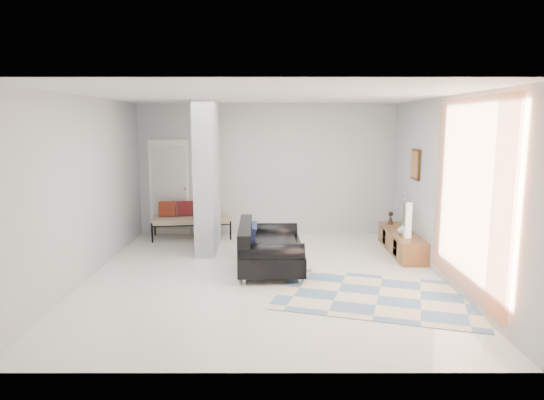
{
  "coord_description": "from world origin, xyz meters",
  "views": [
    {
      "loc": [
        0.1,
        -7.38,
        2.41
      ],
      "look_at": [
        0.11,
        0.6,
        1.12
      ],
      "focal_mm": 32.0,
      "sensor_mm": 36.0,
      "label": 1
    }
  ],
  "objects": [
    {
      "name": "wall_left",
      "position": [
        -2.75,
        0.0,
        1.4
      ],
      "size": [
        0.0,
        6.0,
        6.0
      ],
      "primitive_type": "plane",
      "rotation": [
        1.57,
        0.0,
        1.57
      ],
      "color": "#B8BBBC",
      "rests_on": "ground"
    },
    {
      "name": "vase",
      "position": [
        2.47,
        1.15,
        0.5
      ],
      "size": [
        0.2,
        0.2,
        0.2
      ],
      "primitive_type": "imported",
      "rotation": [
        0.0,
        0.0,
        0.04
      ],
      "color": "silver",
      "rests_on": "media_console"
    },
    {
      "name": "daybed",
      "position": [
        -1.61,
        2.63,
        0.42
      ],
      "size": [
        1.7,
        0.91,
        0.77
      ],
      "rotation": [
        0.0,
        0.0,
        0.15
      ],
      "color": "black",
      "rests_on": "floor"
    },
    {
      "name": "media_console",
      "position": [
        2.52,
        1.4,
        0.2
      ],
      "size": [
        0.45,
        1.89,
        0.8
      ],
      "color": "brown",
      "rests_on": "floor"
    },
    {
      "name": "hallway_door",
      "position": [
        -2.1,
        2.96,
        1.02
      ],
      "size": [
        0.85,
        0.06,
        2.04
      ],
      "primitive_type": "cube",
      "color": "white",
      "rests_on": "floor"
    },
    {
      "name": "wall_art",
      "position": [
        2.72,
        1.4,
        1.65
      ],
      "size": [
        0.04,
        0.45,
        0.55
      ],
      "primitive_type": "cube",
      "color": "#3E2410",
      "rests_on": "wall_right"
    },
    {
      "name": "partition_column",
      "position": [
        -1.1,
        1.6,
        1.4
      ],
      "size": [
        0.35,
        1.2,
        2.8
      ],
      "primitive_type": "cube",
      "color": "#A4AAAB",
      "rests_on": "floor"
    },
    {
      "name": "floor",
      "position": [
        0.0,
        0.0,
        0.0
      ],
      "size": [
        6.0,
        6.0,
        0.0
      ],
      "primitive_type": "plane",
      "color": "white",
      "rests_on": "ground"
    },
    {
      "name": "loveseat",
      "position": [
        0.02,
        0.38,
        0.35
      ],
      "size": [
        1.07,
        1.78,
        0.76
      ],
      "rotation": [
        0.0,
        0.0,
        0.03
      ],
      "color": "silver",
      "rests_on": "floor"
    },
    {
      "name": "curtain",
      "position": [
        2.67,
        -1.15,
        1.45
      ],
      "size": [
        0.0,
        2.55,
        2.55
      ],
      "primitive_type": "plane",
      "rotation": [
        1.57,
        0.0,
        1.57
      ],
      "color": "#FF8643",
      "rests_on": "wall_right"
    },
    {
      "name": "wall_front",
      "position": [
        0.0,
        -3.0,
        1.4
      ],
      "size": [
        6.0,
        0.0,
        6.0
      ],
      "primitive_type": "plane",
      "rotation": [
        -1.57,
        0.0,
        0.0
      ],
      "color": "#B8BBBC",
      "rests_on": "ground"
    },
    {
      "name": "area_rug",
      "position": [
        1.6,
        -0.9,
        0.01
      ],
      "size": [
        3.15,
        2.54,
        0.01
      ],
      "primitive_type": "cube",
      "rotation": [
        0.0,
        0.0,
        -0.29
      ],
      "color": "beige",
      "rests_on": "floor"
    },
    {
      "name": "bronze_figurine",
      "position": [
        2.47,
        2.06,
        0.53
      ],
      "size": [
        0.13,
        0.13,
        0.25
      ],
      "primitive_type": null,
      "rotation": [
        0.0,
        0.0,
        0.08
      ],
      "color": "black",
      "rests_on": "media_console"
    },
    {
      "name": "wall_back",
      "position": [
        0.0,
        3.0,
        1.4
      ],
      "size": [
        6.0,
        0.0,
        6.0
      ],
      "primitive_type": "plane",
      "rotation": [
        1.57,
        0.0,
        0.0
      ],
      "color": "#B8BBBC",
      "rests_on": "ground"
    },
    {
      "name": "wall_right",
      "position": [
        2.75,
        0.0,
        1.4
      ],
      "size": [
        0.0,
        6.0,
        6.0
      ],
      "primitive_type": "plane",
      "rotation": [
        1.57,
        0.0,
        -1.57
      ],
      "color": "#B8BBBC",
      "rests_on": "ground"
    },
    {
      "name": "ceiling",
      "position": [
        0.0,
        0.0,
        2.8
      ],
      "size": [
        6.0,
        6.0,
        0.0
      ],
      "primitive_type": "plane",
      "rotation": [
        3.14,
        0.0,
        0.0
      ],
      "color": "white",
      "rests_on": "wall_back"
    },
    {
      "name": "cylinder_lamp",
      "position": [
        2.5,
        0.91,
        0.71
      ],
      "size": [
        0.11,
        0.11,
        0.62
      ],
      "primitive_type": "cylinder",
      "color": "beige",
      "rests_on": "media_console"
    }
  ]
}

